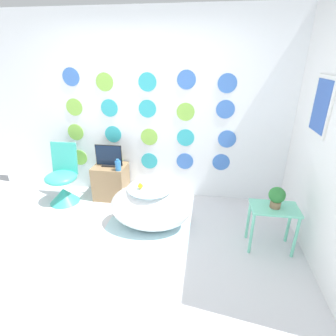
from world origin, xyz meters
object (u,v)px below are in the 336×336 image
object	(u,v)px
chair	(63,185)
potted_plant_left	(277,196)
vase	(118,165)
bathtub	(151,207)
tv	(109,157)

from	to	relation	value
chair	potted_plant_left	world-z (taller)	chair
chair	vase	xyz separation A→B (m)	(0.83, 0.10, 0.32)
bathtub	vase	world-z (taller)	vase
chair	vase	distance (m)	0.90
chair	bathtub	bearing A→B (deg)	-16.48
bathtub	vase	distance (m)	0.83
tv	vase	world-z (taller)	tv
bathtub	chair	distance (m)	1.46
bathtub	chair	bearing A→B (deg)	163.52
chair	tv	xyz separation A→B (m)	(0.65, 0.24, 0.39)
potted_plant_left	tv	bearing A→B (deg)	158.47
tv	vase	distance (m)	0.24
bathtub	vase	size ratio (longest dim) A/B	6.03
chair	tv	bearing A→B (deg)	20.59
chair	potted_plant_left	bearing A→B (deg)	-12.22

